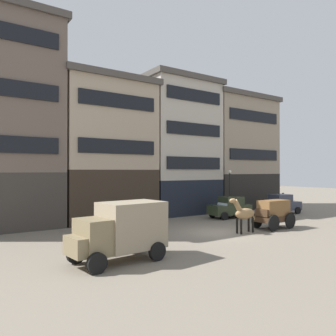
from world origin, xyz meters
The scene contains 11 objects.
ground_plane centered at (0.00, 0.00, 0.00)m, with size 120.00×120.00×0.00m, color slate.
building_center_left centered at (-3.90, 10.02, 5.91)m, with size 8.09×5.96×11.73m.
building_center_right centered at (3.64, 10.02, 6.48)m, with size 7.70×5.96×12.86m.
building_far_right centered at (11.60, 10.03, 6.14)m, with size 8.92×5.96×12.19m.
cargo_wagon centered at (4.01, -0.99, 1.15)m, with size 2.91×1.51×1.98m.
draft_horse centered at (1.06, -0.99, 1.27)m, with size 2.34×0.61×2.30m.
delivery_truck_near centered at (-8.58, -2.57, 1.42)m, with size 4.49×2.48×2.62m.
sedan_dark centered at (5.32, 4.53, 0.91)m, with size 3.85×2.17×1.83m.
sedan_parked_curb centered at (11.23, 3.72, 0.91)m, with size 3.86×2.21×1.83m.
pedestrian_officer centered at (13.61, 5.27, 0.98)m, with size 0.48×0.48×1.79m.
streetlamp_curbside centered at (7.32, 6.54, 2.67)m, with size 0.32×0.32×4.12m.
Camera 1 is at (-15.20, -15.96, 4.04)m, focal length 35.47 mm.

